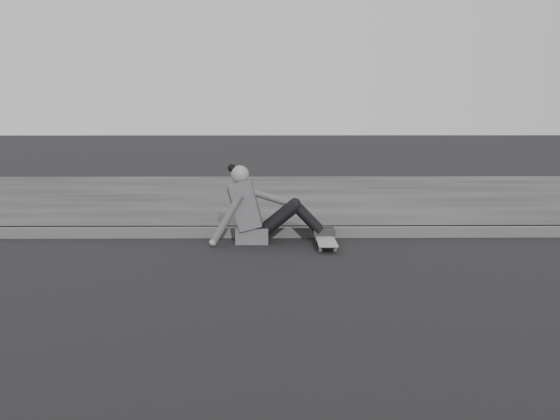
# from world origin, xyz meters

# --- Properties ---
(ground) EXTENTS (80.00, 80.00, 0.00)m
(ground) POSITION_xyz_m (0.00, 0.00, 0.00)
(ground) COLOR black
(ground) RESTS_ON ground
(curb) EXTENTS (24.00, 0.16, 0.12)m
(curb) POSITION_xyz_m (0.00, 2.58, 0.06)
(curb) COLOR #4A4A4A
(curb) RESTS_ON ground
(sidewalk) EXTENTS (24.00, 6.00, 0.12)m
(sidewalk) POSITION_xyz_m (0.00, 5.60, 0.06)
(sidewalk) COLOR #323232
(sidewalk) RESTS_ON ground
(skateboard) EXTENTS (0.20, 0.78, 0.09)m
(skateboard) POSITION_xyz_m (0.94, 2.03, 0.07)
(skateboard) COLOR #A7A7A1
(skateboard) RESTS_ON ground
(seated_woman) EXTENTS (1.38, 0.46, 0.88)m
(seated_woman) POSITION_xyz_m (0.21, 2.28, 0.36)
(seated_woman) COLOR #4D4D50
(seated_woman) RESTS_ON ground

